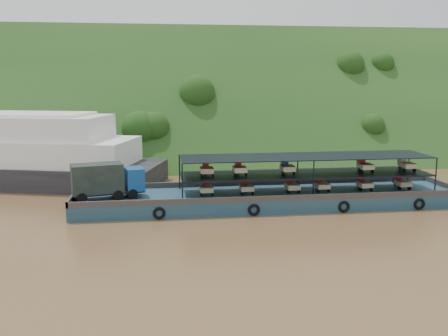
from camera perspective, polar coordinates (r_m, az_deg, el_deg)
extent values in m
plane|color=brown|center=(45.40, 3.02, -4.58)|extent=(160.00, 160.00, 0.00)
cube|color=#173714|center=(80.38, -1.74, 1.90)|extent=(140.00, 39.60, 39.60)
cube|color=#16374F|center=(46.37, 5.03, -3.53)|extent=(35.00, 7.00, 1.20)
cube|color=#592D19|center=(49.43, 4.18, -1.65)|extent=(35.00, 0.20, 0.50)
cube|color=#592D19|center=(42.96, 6.04, -3.48)|extent=(35.00, 0.20, 0.50)
cube|color=#592D19|center=(52.77, 23.81, -1.74)|extent=(0.20, 7.00, 0.50)
cube|color=#592D19|center=(45.67, -16.81, -3.05)|extent=(0.20, 7.00, 0.50)
torus|color=black|center=(41.85, -7.41, -5.15)|extent=(1.06, 0.26, 1.06)
torus|color=black|center=(42.62, 3.44, -4.80)|extent=(1.06, 0.26, 1.06)
torus|color=black|center=(44.82, 13.56, -4.32)|extent=(1.06, 0.26, 1.06)
torus|color=black|center=(47.77, 21.43, -3.86)|extent=(1.06, 0.26, 1.06)
cylinder|color=black|center=(43.72, -15.92, -3.32)|extent=(0.94, 0.51, 0.89)
cylinder|color=black|center=(45.54, -16.14, -2.80)|extent=(0.94, 0.51, 0.89)
cylinder|color=black|center=(44.06, -11.99, -3.04)|extent=(0.94, 0.51, 0.89)
cylinder|color=black|center=(45.86, -12.36, -2.54)|extent=(0.94, 0.51, 0.89)
cylinder|color=black|center=(44.26, -10.39, -2.93)|extent=(0.94, 0.51, 0.89)
cylinder|color=black|center=(46.06, -10.83, -2.43)|extent=(0.94, 0.51, 0.89)
cube|color=black|center=(44.83, -13.09, -2.68)|extent=(6.35, 3.29, 0.18)
cube|color=navy|center=(44.98, -10.22, -1.20)|extent=(1.96, 2.43, 1.96)
cube|color=black|center=(45.05, -9.28, -0.69)|extent=(0.46, 1.75, 0.80)
cube|color=black|center=(44.47, -14.29, -1.14)|extent=(4.66, 3.06, 2.50)
cube|color=black|center=(46.78, 9.26, -0.67)|extent=(23.00, 5.00, 0.12)
cube|color=black|center=(46.51, 9.31, 1.32)|extent=(23.00, 5.00, 0.08)
cylinder|color=black|center=(42.38, -4.79, -1.71)|extent=(0.12, 0.12, 3.30)
cylinder|color=black|center=(47.28, -5.11, -0.47)|extent=(0.12, 0.12, 3.30)
cylinder|color=black|center=(44.45, 10.19, -1.28)|extent=(0.12, 0.12, 3.30)
cylinder|color=black|center=(49.14, 8.41, -0.14)|extent=(0.12, 0.12, 3.30)
cylinder|color=black|center=(49.18, 23.05, -0.84)|extent=(0.12, 0.12, 3.30)
cylinder|color=black|center=(53.46, 20.34, 0.16)|extent=(0.12, 0.12, 3.30)
cylinder|color=black|center=(46.30, -2.19, -2.42)|extent=(0.12, 0.52, 0.52)
cylinder|color=black|center=(44.51, -2.61, -2.94)|extent=(0.14, 0.52, 0.52)
cylinder|color=black|center=(44.60, -1.33, -2.91)|extent=(0.14, 0.52, 0.52)
cube|color=beige|center=(44.82, -2.01, -2.40)|extent=(1.15, 1.50, 0.44)
cube|color=#AD0B1B|center=(45.90, -2.16, -1.87)|extent=(0.55, 0.80, 0.80)
cube|color=#AD0B1B|center=(45.60, -2.14, -1.31)|extent=(0.50, 0.10, 0.10)
cylinder|color=black|center=(46.78, 2.28, -2.29)|extent=(0.12, 0.52, 0.52)
cylinder|color=black|center=(44.97, 2.05, -2.80)|extent=(0.14, 0.52, 0.52)
cylinder|color=black|center=(45.14, 3.30, -2.76)|extent=(0.14, 0.52, 0.52)
cube|color=beige|center=(45.31, 2.60, -2.26)|extent=(1.15, 1.50, 0.44)
cube|color=red|center=(46.38, 2.35, -1.74)|extent=(0.55, 0.80, 0.80)
cube|color=red|center=(46.09, 2.40, -1.19)|extent=(0.50, 0.10, 0.10)
cylinder|color=black|center=(47.69, 7.34, -2.13)|extent=(0.12, 0.52, 0.52)
cylinder|color=black|center=(45.87, 7.32, -2.62)|extent=(0.14, 0.52, 0.52)
cylinder|color=black|center=(46.14, 8.52, -2.58)|extent=(0.14, 0.52, 0.52)
cube|color=beige|center=(46.26, 7.82, -2.09)|extent=(1.15, 1.50, 0.44)
cube|color=#B70C0D|center=(47.30, 7.45, -1.59)|extent=(0.55, 0.80, 0.80)
cube|color=#B70C0D|center=(47.02, 7.53, -1.04)|extent=(0.50, 0.10, 0.10)
cylinder|color=black|center=(48.50, 10.59, -2.01)|extent=(0.12, 0.52, 0.52)
cylinder|color=black|center=(46.68, 10.69, -2.49)|extent=(0.14, 0.52, 0.52)
cylinder|color=black|center=(47.00, 11.85, -2.45)|extent=(0.14, 0.52, 0.52)
cube|color=beige|center=(47.09, 11.15, -1.97)|extent=(1.15, 1.50, 0.44)
cube|color=red|center=(48.12, 10.72, -1.48)|extent=(0.55, 0.80, 0.80)
cube|color=red|center=(47.83, 10.81, -0.94)|extent=(0.50, 0.10, 0.10)
cylinder|color=black|center=(49.95, 15.11, -1.84)|extent=(0.12, 0.52, 0.52)
cylinder|color=black|center=(48.13, 15.39, -2.30)|extent=(0.14, 0.52, 0.52)
cylinder|color=black|center=(48.53, 16.48, -2.25)|extent=(0.14, 0.52, 0.52)
cube|color=beige|center=(48.57, 15.79, -1.80)|extent=(1.15, 1.50, 0.44)
cube|color=#AB0B12|center=(49.57, 15.27, -1.32)|extent=(0.55, 0.80, 0.80)
cube|color=#AB0B12|center=(49.30, 15.39, -0.80)|extent=(0.50, 0.10, 0.10)
cylinder|color=black|center=(51.52, 19.01, -1.69)|extent=(0.12, 0.52, 0.52)
cylinder|color=black|center=(49.73, 19.41, -2.12)|extent=(0.14, 0.52, 0.52)
cylinder|color=black|center=(50.19, 20.43, -2.08)|extent=(0.14, 0.52, 0.52)
cube|color=tan|center=(50.19, 19.76, -1.64)|extent=(1.15, 1.50, 0.44)
cube|color=#B10B1D|center=(51.16, 19.19, -1.18)|extent=(0.55, 0.80, 0.80)
cube|color=#B10B1D|center=(50.90, 19.32, -0.67)|extent=(0.50, 0.10, 0.10)
cylinder|color=black|center=(45.96, -2.17, -0.33)|extent=(0.12, 0.52, 0.52)
cylinder|color=black|center=(44.15, -2.59, -0.77)|extent=(0.14, 0.52, 0.52)
cylinder|color=black|center=(44.25, -1.30, -0.73)|extent=(0.14, 0.52, 0.52)
cube|color=tan|center=(44.48, -1.99, -0.24)|extent=(1.15, 1.50, 0.44)
cube|color=#AE190B|center=(45.57, -2.14, 0.25)|extent=(0.55, 0.80, 0.80)
cube|color=#AE190B|center=(45.29, -2.12, 0.83)|extent=(0.50, 0.10, 0.10)
cylinder|color=black|center=(46.34, 1.52, -0.24)|extent=(0.12, 0.52, 0.52)
cylinder|color=black|center=(44.51, 1.26, -0.67)|extent=(0.14, 0.52, 0.52)
cylinder|color=black|center=(44.68, 2.52, -0.64)|extent=(0.14, 0.52, 0.52)
cube|color=beige|center=(44.87, 1.82, -0.14)|extent=(1.15, 1.50, 0.44)
cube|color=#B21C0B|center=(45.95, 1.58, 0.33)|extent=(0.55, 0.80, 0.80)
cube|color=#B21C0B|center=(45.68, 1.63, 0.91)|extent=(0.50, 0.10, 0.10)
cylinder|color=black|center=(47.24, 6.83, -0.11)|extent=(0.12, 0.52, 0.52)
cylinder|color=black|center=(45.40, 6.78, -0.52)|extent=(0.14, 0.52, 0.52)
cylinder|color=black|center=(45.66, 8.00, -0.49)|extent=(0.14, 0.52, 0.52)
cube|color=#C8BA8D|center=(45.80, 7.29, -0.01)|extent=(1.15, 1.50, 0.44)
cube|color=#19399A|center=(46.86, 6.93, 0.45)|extent=(0.55, 0.80, 0.80)
cube|color=#19399A|center=(46.59, 7.01, 1.02)|extent=(0.50, 0.10, 0.10)
cylinder|color=black|center=(49.63, 15.21, 0.10)|extent=(0.12, 0.52, 0.52)
cylinder|color=black|center=(47.81, 15.49, -0.29)|extent=(0.14, 0.52, 0.52)
cylinder|color=black|center=(48.21, 16.59, -0.25)|extent=(0.14, 0.52, 0.52)
cube|color=beige|center=(48.26, 15.90, 0.20)|extent=(1.15, 1.50, 0.44)
cube|color=red|center=(49.27, 15.38, 0.64)|extent=(0.55, 0.80, 0.80)
cube|color=red|center=(49.01, 15.49, 1.17)|extent=(0.50, 0.10, 0.10)
cylinder|color=black|center=(51.38, 19.48, 0.21)|extent=(0.12, 0.52, 0.52)
cylinder|color=black|center=(49.58, 19.91, -0.16)|extent=(0.14, 0.52, 0.52)
cylinder|color=black|center=(50.05, 20.92, -0.13)|extent=(0.14, 0.52, 0.52)
cube|color=beige|center=(50.06, 20.25, 0.31)|extent=(1.15, 1.50, 0.44)
cube|color=beige|center=(51.04, 19.67, 0.72)|extent=(0.55, 0.80, 0.80)
cube|color=beige|center=(50.79, 19.80, 1.24)|extent=(0.50, 0.10, 0.10)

